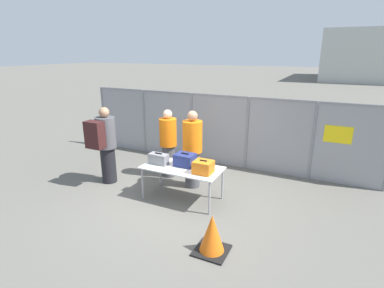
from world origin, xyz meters
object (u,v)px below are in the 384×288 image
(suitcase_orange, at_px, (203,167))
(suitcase_navy, at_px, (185,160))
(security_worker_far, at_px, (168,143))
(utility_trailer, at_px, (287,137))
(suitcase_grey, at_px, (159,159))
(security_worker_near, at_px, (192,149))
(traffic_cone, at_px, (212,235))
(inspection_table, at_px, (182,170))
(traveler_hooded, at_px, (105,143))

(suitcase_orange, bearing_deg, suitcase_navy, 158.27)
(security_worker_far, distance_m, utility_trailer, 4.25)
(suitcase_grey, xyz_separation_m, security_worker_far, (-0.34, 0.99, 0.04))
(suitcase_grey, height_order, suitcase_orange, suitcase_orange)
(security_worker_near, xyz_separation_m, traffic_cone, (1.32, -2.03, -0.62))
(inspection_table, distance_m, utility_trailer, 4.71)
(inspection_table, bearing_deg, security_worker_near, 97.04)
(suitcase_navy, relative_size, security_worker_far, 0.24)
(suitcase_navy, bearing_deg, traveler_hooded, -175.35)
(suitcase_grey, bearing_deg, traffic_cone, -36.72)
(suitcase_navy, xyz_separation_m, security_worker_far, (-0.89, 0.83, 0.03))
(security_worker_near, relative_size, security_worker_far, 1.05)
(suitcase_navy, height_order, security_worker_far, security_worker_far)
(suitcase_navy, relative_size, utility_trailer, 0.11)
(traffic_cone, bearing_deg, security_worker_near, 122.97)
(inspection_table, relative_size, utility_trailer, 0.44)
(traffic_cone, bearing_deg, utility_trailer, 88.13)
(traffic_cone, bearing_deg, inspection_table, 132.01)
(suitcase_grey, bearing_deg, security_worker_near, 57.06)
(suitcase_grey, height_order, utility_trailer, suitcase_grey)
(suitcase_navy, distance_m, traveler_hooded, 2.02)
(suitcase_navy, xyz_separation_m, utility_trailer, (1.42, 4.37, -0.46))
(utility_trailer, bearing_deg, traveler_hooded, -127.03)
(traffic_cone, bearing_deg, suitcase_navy, 129.54)
(suitcase_grey, distance_m, traffic_cone, 2.28)
(utility_trailer, bearing_deg, security_worker_near, -111.50)
(suitcase_orange, distance_m, traveler_hooded, 2.52)
(suitcase_grey, bearing_deg, suitcase_navy, 16.35)
(suitcase_grey, xyz_separation_m, suitcase_orange, (1.06, -0.04, 0.01))
(traffic_cone, bearing_deg, security_worker_far, 132.38)
(traveler_hooded, distance_m, security_worker_far, 1.50)
(suitcase_orange, distance_m, traffic_cone, 1.57)
(suitcase_grey, distance_m, security_worker_near, 0.85)
(inspection_table, xyz_separation_m, security_worker_far, (-0.88, 0.95, 0.21))
(traveler_hooded, distance_m, security_worker_near, 2.04)
(suitcase_navy, relative_size, suitcase_orange, 1.12)
(suitcase_navy, relative_size, traveler_hooded, 0.23)
(suitcase_orange, bearing_deg, suitcase_grey, 177.74)
(traveler_hooded, height_order, security_worker_far, traveler_hooded)
(suitcase_navy, height_order, traffic_cone, suitcase_navy)
(suitcase_grey, relative_size, suitcase_orange, 1.14)
(security_worker_near, distance_m, utility_trailer, 4.15)
(inspection_table, xyz_separation_m, suitcase_navy, (0.01, 0.11, 0.18))
(traveler_hooded, relative_size, security_worker_far, 1.07)
(suitcase_navy, bearing_deg, traffic_cone, -50.46)
(utility_trailer, bearing_deg, security_worker_far, -123.08)
(suitcase_grey, relative_size, traffic_cone, 0.65)
(suitcase_orange, height_order, traffic_cone, suitcase_orange)
(inspection_table, distance_m, traffic_cone, 1.88)
(traveler_hooded, bearing_deg, security_worker_near, 28.45)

